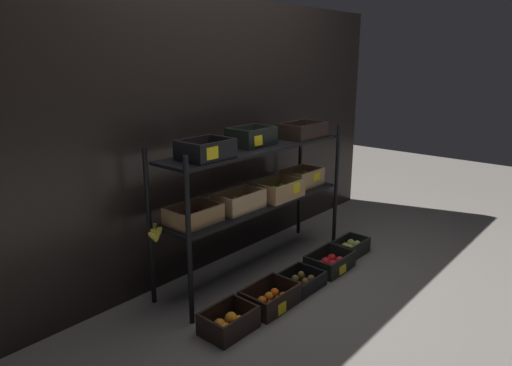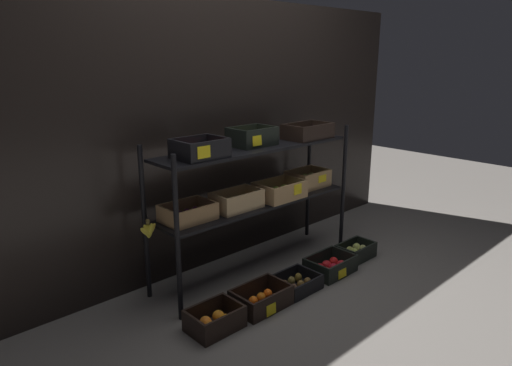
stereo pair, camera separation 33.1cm
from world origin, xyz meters
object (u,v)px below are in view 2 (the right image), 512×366
object	(u,v)px
crate_ground_kiwi	(296,284)
crate_ground_apple_red	(330,267)
display_rack	(258,176)
crate_ground_orange	(215,321)
crate_ground_pear	(356,252)
crate_ground_tangerine	(261,300)

from	to	relation	value
crate_ground_kiwi	crate_ground_apple_red	xyz separation A→B (m)	(0.38, -0.01, 0.01)
display_rack	crate_ground_kiwi	xyz separation A→B (m)	(-0.03, -0.42, -0.69)
crate_ground_orange	crate_ground_kiwi	xyz separation A→B (m)	(0.71, -0.01, -0.01)
crate_ground_kiwi	crate_ground_apple_red	distance (m)	0.38
display_rack	crate_ground_kiwi	bearing A→B (deg)	-94.42
crate_ground_orange	crate_ground_pear	distance (m)	1.45
crate_ground_tangerine	crate_ground_pear	bearing A→B (deg)	1.01
crate_ground_kiwi	crate_ground_apple_red	bearing A→B (deg)	-0.83
crate_ground_orange	crate_ground_tangerine	bearing A→B (deg)	-1.55
display_rack	crate_ground_tangerine	bearing A→B (deg)	-131.37
crate_ground_orange	crate_ground_tangerine	distance (m)	0.37
crate_ground_orange	crate_ground_kiwi	world-z (taller)	crate_ground_orange
display_rack	crate_ground_tangerine	size ratio (longest dim) A/B	4.81
display_rack	crate_ground_apple_red	world-z (taller)	display_rack
display_rack	crate_ground_apple_red	bearing A→B (deg)	-50.97
crate_ground_kiwi	crate_ground_tangerine	bearing A→B (deg)	-179.51
crate_ground_apple_red	crate_ground_pear	xyz separation A→B (m)	(0.36, 0.02, 0.00)
display_rack	crate_ground_kiwi	world-z (taller)	display_rack
display_rack	crate_ground_pear	size ratio (longest dim) A/B	5.69
crate_ground_tangerine	crate_ground_orange	bearing A→B (deg)	178.45
crate_ground_tangerine	crate_ground_kiwi	size ratio (longest dim) A/B	1.19
crate_ground_orange	crate_ground_apple_red	distance (m)	1.09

